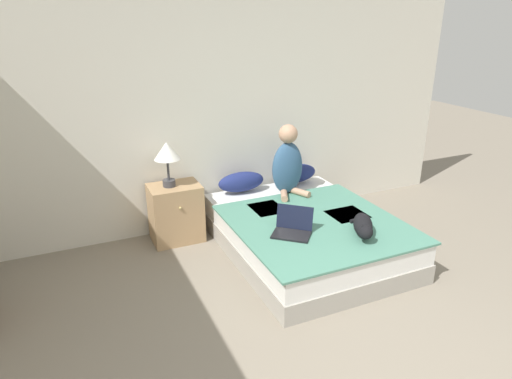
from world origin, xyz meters
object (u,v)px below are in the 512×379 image
at_px(laptop_open, 292,229).
at_px(bed, 306,234).
at_px(cat_tabby, 363,226).
at_px(person_sitting, 288,164).
at_px(table_lamp, 167,154).
at_px(nightstand, 176,213).
at_px(pillow_far, 295,174).
at_px(pillow_near, 241,182).

bearing_deg(laptop_open, bed, 83.84).
height_order(bed, laptop_open, laptop_open).
height_order(bed, cat_tabby, cat_tabby).
bearing_deg(person_sitting, cat_tabby, -83.01).
distance_m(bed, table_lamp, 1.59).
height_order(cat_tabby, nightstand, nightstand).
xyz_separation_m(bed, nightstand, (-1.10, 0.80, 0.10)).
bearing_deg(table_lamp, pillow_far, 2.21).
bearing_deg(table_lamp, nightstand, -3.17).
distance_m(cat_tabby, nightstand, 1.92).
distance_m(bed, person_sitting, 0.81).
relative_size(bed, person_sitting, 2.58).
bearing_deg(bed, person_sitting, 80.68).
relative_size(cat_tabby, nightstand, 0.77).
xyz_separation_m(pillow_far, person_sitting, (-0.24, -0.26, 0.23)).
bearing_deg(nightstand, table_lamp, 176.83).
bearing_deg(table_lamp, cat_tabby, -44.59).
height_order(bed, table_lamp, table_lamp).
height_order(laptop_open, table_lamp, table_lamp).
height_order(person_sitting, nightstand, person_sitting).
height_order(bed, person_sitting, person_sitting).
distance_m(cat_tabby, table_lamp, 2.00).
bearing_deg(table_lamp, person_sitting, -9.19).
bearing_deg(laptop_open, cat_tabby, 14.87).
xyz_separation_m(pillow_near, nightstand, (-0.76, -0.06, -0.21)).
height_order(pillow_far, nightstand, pillow_far).
relative_size(pillow_near, pillow_far, 1.00).
bearing_deg(bed, pillow_near, 111.44).
distance_m(pillow_far, table_lamp, 1.55).
relative_size(cat_tabby, laptop_open, 1.11).
bearing_deg(pillow_near, nightstand, -175.51).
xyz_separation_m(laptop_open, nightstand, (-0.78, 1.09, -0.15)).
bearing_deg(cat_tabby, table_lamp, -103.56).
bearing_deg(table_lamp, pillow_near, 4.03).
xyz_separation_m(pillow_near, pillow_far, (0.67, 0.00, 0.00)).
bearing_deg(pillow_near, pillow_far, 0.00).
height_order(pillow_near, pillow_far, same).
height_order(cat_tabby, laptop_open, laptop_open).
relative_size(pillow_far, person_sitting, 0.69).
height_order(bed, nightstand, nightstand).
distance_m(nightstand, table_lamp, 0.65).
bearing_deg(pillow_near, bed, -68.56).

